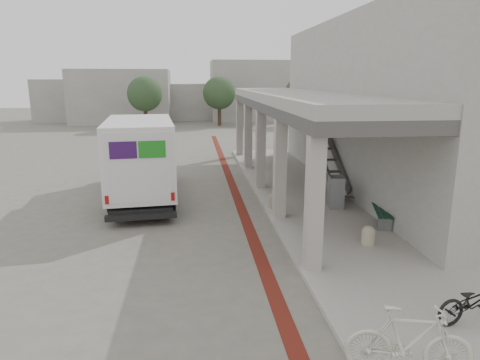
{
  "coord_description": "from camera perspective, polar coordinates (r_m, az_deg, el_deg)",
  "views": [
    {
      "loc": [
        -0.67,
        -12.8,
        4.56
      ],
      "look_at": [
        0.7,
        -0.4,
        1.6
      ],
      "focal_mm": 32.0,
      "sensor_mm": 36.0,
      "label": 1
    }
  ],
  "objects": [
    {
      "name": "ground",
      "position": [
        13.6,
        -3.14,
        -6.26
      ],
      "size": [
        120.0,
        120.0,
        0.0
      ],
      "primitive_type": "plane",
      "color": "#615C53",
      "rests_on": "ground"
    },
    {
      "name": "bike_lane_stripe",
      "position": [
        15.57,
        0.12,
        -3.66
      ],
      "size": [
        0.35,
        40.0,
        0.01
      ],
      "primitive_type": "cube",
      "color": "#5B1A12",
      "rests_on": "ground"
    },
    {
      "name": "sidewalk",
      "position": [
        14.35,
        13.09,
        -5.29
      ],
      "size": [
        4.4,
        28.0,
        0.12
      ],
      "primitive_type": "cube",
      "color": "gray",
      "rests_on": "ground"
    },
    {
      "name": "transit_building",
      "position": [
        18.89,
        17.33,
        9.24
      ],
      "size": [
        7.6,
        17.0,
        7.0
      ],
      "color": "gray",
      "rests_on": "ground"
    },
    {
      "name": "distant_backdrop",
      "position": [
        48.77,
        -9.02,
        11.01
      ],
      "size": [
        28.0,
        10.0,
        6.5
      ],
      "color": "gray",
      "rests_on": "ground"
    },
    {
      "name": "tree_left",
      "position": [
        41.05,
        -12.6,
        11.11
      ],
      "size": [
        3.2,
        3.2,
        4.8
      ],
      "color": "#38281C",
      "rests_on": "ground"
    },
    {
      "name": "tree_mid",
      "position": [
        42.9,
        -2.79,
        11.49
      ],
      "size": [
        3.2,
        3.2,
        4.8
      ],
      "color": "#38281C",
      "rests_on": "ground"
    },
    {
      "name": "tree_right",
      "position": [
        43.16,
        8.17,
        11.39
      ],
      "size": [
        3.2,
        3.2,
        4.8
      ],
      "color": "#38281C",
      "rests_on": "ground"
    },
    {
      "name": "fedex_truck",
      "position": [
        16.93,
        -13.07,
        3.15
      ],
      "size": [
        2.93,
        7.5,
        3.12
      ],
      "rotation": [
        0.0,
        0.0,
        0.09
      ],
      "color": "black",
      "rests_on": "ground"
    },
    {
      "name": "bench",
      "position": [
        14.28,
        18.31,
        -4.08
      ],
      "size": [
        0.96,
        1.99,
        0.46
      ],
      "rotation": [
        0.0,
        0.0,
        -0.29
      ],
      "color": "slate",
      "rests_on": "sidewalk"
    },
    {
      "name": "bollard_near",
      "position": [
        12.31,
        16.74,
        -7.06
      ],
      "size": [
        0.36,
        0.36,
        0.54
      ],
      "color": "tan",
      "rests_on": "sidewalk"
    },
    {
      "name": "bollard_far",
      "position": [
        15.09,
        4.52,
        -2.72
      ],
      "size": [
        0.37,
        0.37,
        0.55
      ],
      "color": "gray",
      "rests_on": "sidewalk"
    },
    {
      "name": "utility_cabinet",
      "position": [
        15.45,
        12.68,
        -1.57
      ],
      "size": [
        0.59,
        0.73,
        1.1
      ],
      "primitive_type": "cube",
      "rotation": [
        0.0,
        0.0,
        -0.16
      ],
      "color": "gray",
      "rests_on": "sidewalk"
    },
    {
      "name": "bicycle_black",
      "position": [
        9.32,
        28.81,
        -13.94
      ],
      "size": [
        1.69,
        0.83,
        0.85
      ],
      "primitive_type": "imported",
      "rotation": [
        0.0,
        0.0,
        1.74
      ],
      "color": "black",
      "rests_on": "sidewalk"
    },
    {
      "name": "bicycle_cream",
      "position": [
        7.36,
        21.61,
        -19.39
      ],
      "size": [
        1.98,
        0.96,
        1.15
      ],
      "primitive_type": "imported",
      "rotation": [
        0.0,
        0.0,
        1.34
      ],
      "color": "beige",
      "rests_on": "sidewalk"
    }
  ]
}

